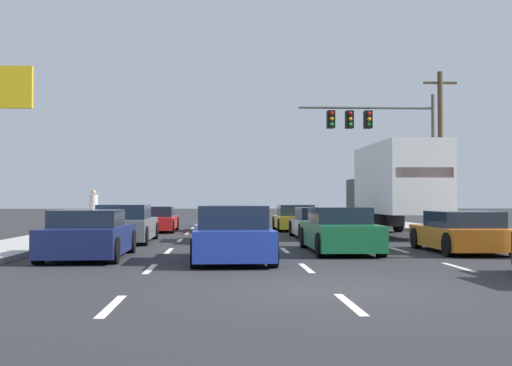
% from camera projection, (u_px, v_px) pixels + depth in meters
% --- Properties ---
extents(ground_plane, '(140.00, 140.00, 0.00)m').
position_uv_depth(ground_plane, '(256.00, 227.00, 36.05)').
color(ground_plane, '#2B2B2D').
extents(sidewalk_right, '(2.32, 80.00, 0.14)m').
position_uv_depth(sidewalk_right, '(432.00, 229.00, 31.47)').
color(sidewalk_right, '#B2AFA8').
rests_on(sidewalk_right, ground_plane).
extents(sidewalk_left, '(2.32, 80.00, 0.14)m').
position_uv_depth(sidewalk_left, '(87.00, 230.00, 30.65)').
color(sidewalk_left, '#B2AFA8').
rests_on(sidewalk_left, ground_plane).
extents(lane_markings, '(6.94, 52.00, 0.01)m').
position_uv_depth(lane_markings, '(264.00, 233.00, 29.49)').
color(lane_markings, silver).
rests_on(lane_markings, ground_plane).
extents(car_red, '(2.03, 4.69, 1.17)m').
position_uv_depth(car_red, '(155.00, 220.00, 30.95)').
color(car_red, red).
rests_on(car_red, ground_plane).
extents(car_gray, '(1.96, 4.70, 1.32)m').
position_uv_depth(car_gray, '(125.00, 225.00, 23.14)').
color(car_gray, slate).
rests_on(car_gray, ground_plane).
extents(car_navy, '(1.99, 4.31, 1.24)m').
position_uv_depth(car_navy, '(89.00, 236.00, 16.92)').
color(car_navy, '#141E4C').
rests_on(car_navy, ground_plane).
extents(car_tan, '(2.06, 4.71, 1.24)m').
position_uv_depth(car_tan, '(226.00, 219.00, 31.42)').
color(car_tan, tan).
rests_on(car_tan, ground_plane).
extents(car_silver, '(1.86, 4.09, 1.27)m').
position_uv_depth(car_silver, '(227.00, 225.00, 23.90)').
color(car_silver, '#B7BABF').
rests_on(car_silver, ground_plane).
extents(car_blue, '(2.02, 4.31, 1.36)m').
position_uv_depth(car_blue, '(232.00, 236.00, 16.06)').
color(car_blue, '#1E389E').
rests_on(car_blue, ground_plane).
extents(car_yellow, '(1.93, 4.14, 1.24)m').
position_uv_depth(car_yellow, '(295.00, 219.00, 31.90)').
color(car_yellow, yellow).
rests_on(car_yellow, ground_plane).
extents(car_white, '(1.90, 4.37, 1.20)m').
position_uv_depth(car_white, '(318.00, 224.00, 25.57)').
color(car_white, white).
rests_on(car_white, ground_plane).
extents(car_green, '(1.81, 4.58, 1.29)m').
position_uv_depth(car_green, '(339.00, 231.00, 18.90)').
color(car_green, '#196B38').
rests_on(car_green, ground_plane).
extents(box_truck, '(2.57, 8.41, 3.68)m').
position_uv_depth(box_truck, '(394.00, 185.00, 27.09)').
color(box_truck, white).
rests_on(box_truck, ground_plane).
extents(car_orange, '(2.01, 4.08, 1.17)m').
position_uv_depth(car_orange, '(462.00, 233.00, 18.87)').
color(car_orange, orange).
rests_on(car_orange, ground_plane).
extents(traffic_signal_mast, '(7.50, 0.69, 7.26)m').
position_uv_depth(traffic_signal_mast, '(373.00, 128.00, 36.04)').
color(traffic_signal_mast, '#595B56').
rests_on(traffic_signal_mast, ground_plane).
extents(utility_pole_mid, '(1.80, 0.28, 8.31)m').
position_uv_depth(utility_pole_mid, '(440.00, 147.00, 35.18)').
color(utility_pole_mid, brown).
rests_on(utility_pole_mid, ground_plane).
extents(pedestrian_near_corner, '(0.38, 0.38, 1.81)m').
position_uv_depth(pedestrian_near_corner, '(94.00, 209.00, 30.26)').
color(pedestrian_near_corner, '#3F3F42').
rests_on(pedestrian_near_corner, sidewalk_left).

